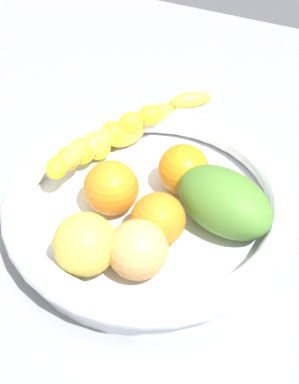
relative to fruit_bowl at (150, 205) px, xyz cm
name	(u,v)px	position (x,y,z in cm)	size (l,w,h in cm)	color
kitchen_counter	(150,229)	(0.00, 0.00, -4.45)	(120.00, 120.00, 3.00)	gray
fruit_bowl	(150,205)	(0.00, 0.00, 0.00)	(36.03, 36.03, 5.71)	silver
banana_draped_left	(100,142)	(5.83, 10.15, 2.38)	(19.11, 9.87, 5.63)	yellow
banana_draped_right	(129,129)	(10.16, 7.97, 2.27)	(23.92, 13.49, 5.46)	yellow
orange_front	(111,188)	(-1.70, 4.32, 2.67)	(6.76, 6.76, 6.76)	orange
orange_mid_left	(184,169)	(5.35, -2.21, 2.53)	(6.50, 6.50, 6.50)	orange
orange_mid_right	(158,220)	(-3.90, -2.93, 2.49)	(6.40, 6.40, 6.40)	orange
mango_green	(224,202)	(1.69, -8.89, 2.91)	(12.54, 8.04, 7.25)	#528831
apple_yellow	(85,244)	(-10.95, 2.55, 2.84)	(7.10, 7.10, 7.10)	#E9C74D
peach_blush	(138,250)	(-9.02, -2.90, 2.66)	(6.74, 6.74, 6.74)	#F2AA61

